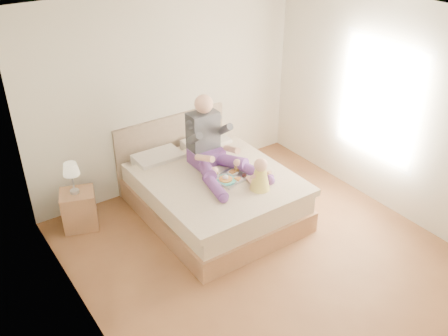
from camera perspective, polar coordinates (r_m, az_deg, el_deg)
room at (r=5.18m, az=5.55°, el=3.52°), size 4.02×4.22×2.71m
bed at (r=6.48m, az=-1.58°, el=-2.57°), size 1.70×2.18×1.00m
nightstand at (r=6.49m, az=-16.21°, el=-4.57°), size 0.51×0.48×0.50m
lamp at (r=6.20m, az=-17.09°, el=-0.28°), size 0.20×0.20×0.41m
adult at (r=6.28m, az=-1.38°, el=2.37°), size 0.81×1.14×0.96m
tray at (r=6.15m, az=0.72°, el=-1.00°), size 0.48×0.41×0.12m
baby at (r=5.90m, az=4.11°, el=-0.95°), size 0.27×0.37×0.41m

